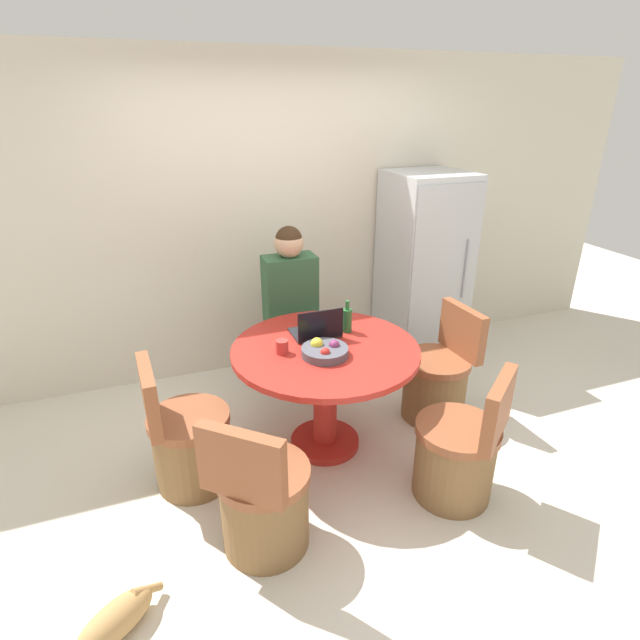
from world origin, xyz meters
TOP-DOWN VIEW (x-y plane):
  - ground_plane at (0.00, 0.00)m, footprint 12.00×12.00m
  - wall_back at (0.00, 1.60)m, footprint 7.00×0.06m
  - refrigerator at (1.25, 1.21)m, footprint 0.65×0.68m
  - dining_table at (-0.06, 0.23)m, footprint 1.22×1.22m
  - chair_left_side at (-0.98, 0.18)m, footprint 0.50×0.50m
  - chair_right_side at (0.86, 0.28)m, footprint 0.50×0.50m
  - chair_near_right_corner at (0.51, -0.49)m, footprint 0.57×0.57m
  - chair_near_left_corner at (-0.67, -0.46)m, footprint 0.57×0.57m
  - person_seated at (-0.05, 1.06)m, footprint 0.40×0.37m
  - laptop at (-0.06, 0.40)m, footprint 0.31×0.24m
  - fruit_bowl at (-0.10, 0.13)m, footprint 0.29×0.29m
  - coffee_cup at (-0.34, 0.25)m, footprint 0.08×0.08m
  - bottle at (0.16, 0.40)m, footprint 0.07×0.07m
  - cat at (-1.45, -0.73)m, footprint 0.46×0.36m

SIDE VIEW (x-z plane):
  - ground_plane at x=0.00m, z-range 0.00..0.00m
  - cat at x=-1.45m, z-range 0.00..0.17m
  - chair_left_side at x=-0.98m, z-range -0.14..0.72m
  - chair_right_side at x=0.86m, z-range -0.14..0.72m
  - chair_near_right_corner at x=0.51m, z-range -0.14..0.72m
  - chair_near_left_corner at x=-0.67m, z-range -0.14..0.72m
  - dining_table at x=-0.06m, z-range 0.20..0.97m
  - person_seated at x=-0.05m, z-range 0.08..1.46m
  - fruit_bowl at x=-0.10m, z-range 0.75..0.85m
  - laptop at x=-0.06m, z-range 0.70..0.92m
  - coffee_cup at x=-0.34m, z-range 0.77..0.86m
  - refrigerator at x=1.25m, z-range 0.00..1.69m
  - bottle at x=0.16m, z-range 0.74..0.97m
  - wall_back at x=0.00m, z-range 0.00..2.60m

